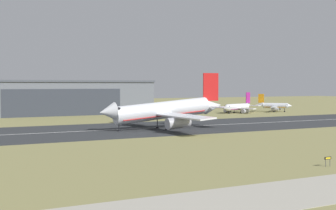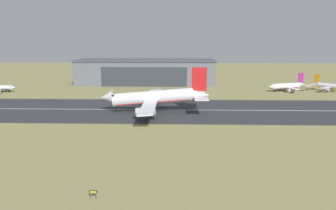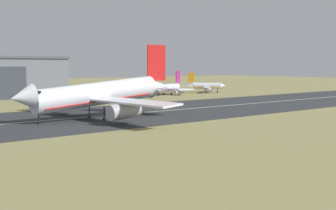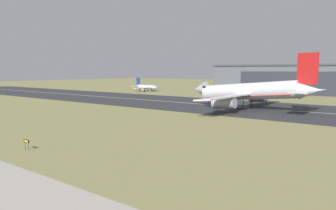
% 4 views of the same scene
% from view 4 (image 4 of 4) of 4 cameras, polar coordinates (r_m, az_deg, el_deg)
% --- Properties ---
extents(ground_plane, '(700.87, 700.87, 0.00)m').
position_cam_4_polar(ground_plane, '(54.51, 7.60, -7.27)').
color(ground_plane, olive).
extents(runway_strip, '(460.87, 46.64, 0.06)m').
position_cam_4_polar(runway_strip, '(106.85, 23.16, -1.14)').
color(runway_strip, '#2B2D30').
rests_on(runway_strip, ground_plane).
extents(runway_centreline, '(414.79, 0.70, 0.01)m').
position_cam_4_polar(runway_centreline, '(106.85, 23.16, -1.12)').
color(runway_centreline, silver).
rests_on(runway_centreline, runway_strip).
extents(hangar_building, '(88.19, 30.61, 15.75)m').
position_cam_4_polar(hangar_building, '(193.93, 21.46, 4.28)').
color(hangar_building, slate).
rests_on(hangar_building, ground_plane).
extents(airplane_landing, '(42.62, 54.62, 17.51)m').
position_cam_4_polar(airplane_landing, '(107.32, 13.97, 2.21)').
color(airplane_landing, silver).
rests_on(airplane_landing, ground_plane).
extents(airplane_parked_centre, '(16.13, 22.09, 7.97)m').
position_cam_4_polar(airplane_parked_centre, '(195.98, -3.83, 3.13)').
color(airplane_parked_centre, silver).
rests_on(airplane_parked_centre, ground_plane).
extents(runway_sign, '(1.44, 0.13, 1.64)m').
position_cam_4_polar(runway_sign, '(56.48, -23.42, -5.97)').
color(runway_sign, '#4C4C51').
rests_on(runway_sign, ground_plane).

